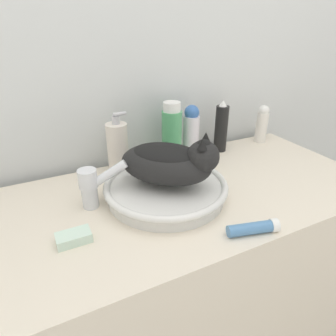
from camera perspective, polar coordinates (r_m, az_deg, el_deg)
wall_back at (r=1.08m, az=-6.32°, el=21.05°), size 8.00×0.05×2.40m
vanity_counter at (r=1.17m, az=2.08°, el=-22.51°), size 1.24×0.56×0.83m
sink_basin at (r=0.87m, az=-0.42°, el=-3.90°), size 0.36×0.36×0.05m
cat at (r=0.83m, az=0.34°, el=1.31°), size 0.29×0.33×0.15m
faucet at (r=0.83m, az=-14.15°, el=-3.13°), size 0.14×0.06×0.13m
soap_pump_bottle at (r=1.01m, az=-9.53°, el=3.83°), size 0.07×0.07×0.21m
hairspray_can_black at (r=1.18m, az=10.09°, el=7.55°), size 0.05×0.05×0.20m
lotion_bottle_white at (r=1.11m, az=4.42°, el=6.92°), size 0.06×0.06×0.20m
deodorant_stick at (r=1.31m, az=17.46°, el=8.03°), size 0.05×0.05×0.16m
mouthwash_bottle at (r=1.07m, az=0.72°, el=6.59°), size 0.07×0.07×0.22m
cream_tube at (r=0.77m, az=16.05°, el=-10.94°), size 0.13×0.06×0.03m
soap_bar at (r=0.75m, az=-17.52°, el=-12.51°), size 0.08×0.05×0.02m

